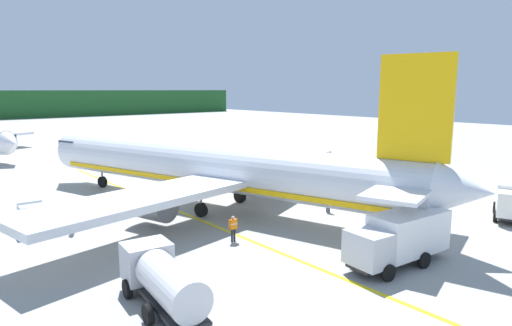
# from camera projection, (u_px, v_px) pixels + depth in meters

# --- Properties ---
(ground) EXTENTS (240.00, 320.00, 0.20)m
(ground) POSITION_uv_depth(u_px,v_px,m) (18.00, 169.00, 55.14)
(ground) COLOR #999993
(airliner_foreground) EXTENTS (34.12, 40.83, 11.90)m
(airliner_foreground) POSITION_uv_depth(u_px,v_px,m) (212.00, 168.00, 36.32)
(airliner_foreground) COLOR silver
(airliner_foreground) RESTS_ON ground
(service_truck_fuel) EXTENTS (2.92, 6.52, 2.40)m
(service_truck_fuel) POSITION_uv_depth(u_px,v_px,m) (163.00, 278.00, 19.83)
(service_truck_fuel) COLOR silver
(service_truck_fuel) RESTS_ON ground
(service_truck_baggage) EXTENTS (6.80, 2.89, 2.91)m
(service_truck_baggage) POSITION_uv_depth(u_px,v_px,m) (399.00, 237.00, 24.64)
(service_truck_baggage) COLOR silver
(service_truck_baggage) RESTS_ON ground
(cargo_container_near) EXTENTS (1.82, 1.82, 2.11)m
(cargo_container_near) POSITION_uv_depth(u_px,v_px,m) (32.00, 219.00, 30.29)
(cargo_container_near) COLOR #333338
(cargo_container_near) RESTS_ON ground
(crew_marshaller) EXTENTS (0.28, 0.63, 1.71)m
(crew_marshaller) POSITION_uv_depth(u_px,v_px,m) (72.00, 219.00, 30.19)
(crew_marshaller) COLOR #191E33
(crew_marshaller) RESTS_ON ground
(crew_loader_right) EXTENTS (0.34, 0.61, 1.61)m
(crew_loader_right) POSITION_uv_depth(u_px,v_px,m) (328.00, 201.00, 35.36)
(crew_loader_right) COLOR #191E33
(crew_loader_right) RESTS_ON ground
(crew_supervisor) EXTENTS (0.62, 0.30, 1.73)m
(crew_supervisor) POSITION_uv_depth(u_px,v_px,m) (233.00, 227.00, 28.47)
(crew_supervisor) COLOR #191E33
(crew_supervisor) RESTS_ON ground
(apron_guide_line) EXTENTS (0.30, 60.00, 0.01)m
(apron_guide_line) POSITION_uv_depth(u_px,v_px,m) (216.00, 227.00, 31.76)
(apron_guide_line) COLOR yellow
(apron_guide_line) RESTS_ON ground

